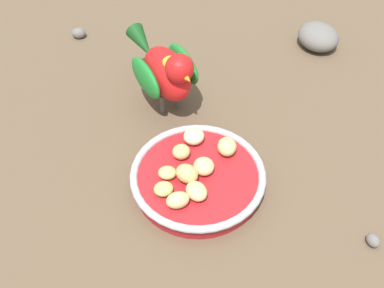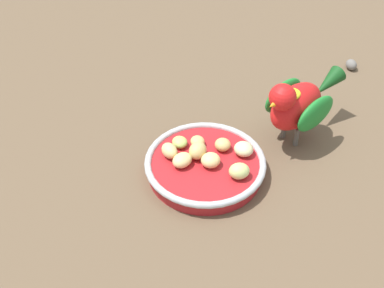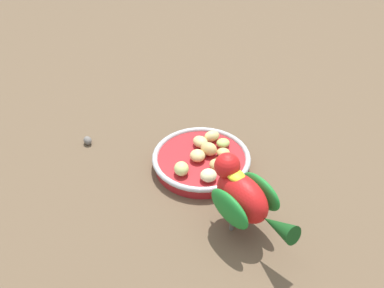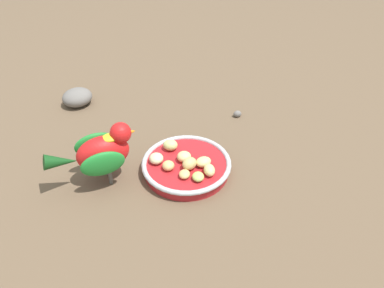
% 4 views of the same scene
% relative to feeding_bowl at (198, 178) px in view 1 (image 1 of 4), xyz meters
% --- Properties ---
extents(ground_plane, '(4.00, 4.00, 0.00)m').
position_rel_feeding_bowl_xyz_m(ground_plane, '(-0.02, 0.02, -0.02)').
color(ground_plane, brown).
extents(feeding_bowl, '(0.18, 0.18, 0.03)m').
position_rel_feeding_bowl_xyz_m(feeding_bowl, '(0.00, 0.00, 0.00)').
color(feeding_bowl, '#AD1E23').
rests_on(feeding_bowl, ground_plane).
extents(apple_piece_0, '(0.03, 0.03, 0.01)m').
position_rel_feeding_bowl_xyz_m(apple_piece_0, '(0.02, 0.03, 0.01)').
color(apple_piece_0, tan).
rests_on(apple_piece_0, feeding_bowl).
extents(apple_piece_1, '(0.04, 0.04, 0.02)m').
position_rel_feeding_bowl_xyz_m(apple_piece_1, '(0.00, -0.01, 0.02)').
color(apple_piece_1, '#E5C67F').
rests_on(apple_piece_1, feeding_bowl).
extents(apple_piece_2, '(0.03, 0.03, 0.02)m').
position_rel_feeding_bowl_xyz_m(apple_piece_2, '(0.05, -0.03, 0.02)').
color(apple_piece_2, beige).
rests_on(apple_piece_2, feeding_bowl).
extents(apple_piece_3, '(0.03, 0.03, 0.02)m').
position_rel_feeding_bowl_xyz_m(apple_piece_3, '(-0.03, 0.02, 0.02)').
color(apple_piece_3, '#E5C67F').
rests_on(apple_piece_3, feeding_bowl).
extents(apple_piece_4, '(0.04, 0.04, 0.02)m').
position_rel_feeding_bowl_xyz_m(apple_piece_4, '(0.01, -0.06, 0.02)').
color(apple_piece_4, '#C6D17A').
rests_on(apple_piece_4, feeding_bowl).
extents(apple_piece_5, '(0.03, 0.03, 0.02)m').
position_rel_feeding_bowl_xyz_m(apple_piece_5, '(0.04, -0.00, 0.02)').
color(apple_piece_5, tan).
rests_on(apple_piece_5, feeding_bowl).
extents(apple_piece_6, '(0.04, 0.03, 0.02)m').
position_rel_feeding_bowl_xyz_m(apple_piece_6, '(0.00, 0.02, 0.02)').
color(apple_piece_6, tan).
rests_on(apple_piece_6, feeding_bowl).
extents(apple_piece_7, '(0.03, 0.04, 0.02)m').
position_rel_feeding_bowl_xyz_m(apple_piece_7, '(-0.02, 0.05, 0.02)').
color(apple_piece_7, '#E5C67F').
rests_on(apple_piece_7, feeding_bowl).
extents(apple_piece_8, '(0.03, 0.03, 0.01)m').
position_rel_feeding_bowl_xyz_m(apple_piece_8, '(0.00, 0.05, 0.01)').
color(apple_piece_8, '#B2CC66').
rests_on(apple_piece_8, feeding_bowl).
extents(parrot, '(0.18, 0.09, 0.13)m').
position_rel_feeding_bowl_xyz_m(parrot, '(0.15, -0.05, 0.06)').
color(parrot, '#59544C').
rests_on(parrot, ground_plane).
extents(rock_large, '(0.08, 0.07, 0.04)m').
position_rel_feeding_bowl_xyz_m(rock_large, '(0.13, -0.35, 0.01)').
color(rock_large, slate).
rests_on(rock_large, ground_plane).
extents(pebble_0, '(0.02, 0.02, 0.02)m').
position_rel_feeding_bowl_xyz_m(pebble_0, '(-0.20, -0.12, -0.01)').
color(pebble_0, slate).
rests_on(pebble_0, ground_plane).
extents(pebble_1, '(0.03, 0.03, 0.02)m').
position_rel_feeding_bowl_xyz_m(pebble_1, '(0.40, -0.02, -0.01)').
color(pebble_1, slate).
rests_on(pebble_1, ground_plane).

